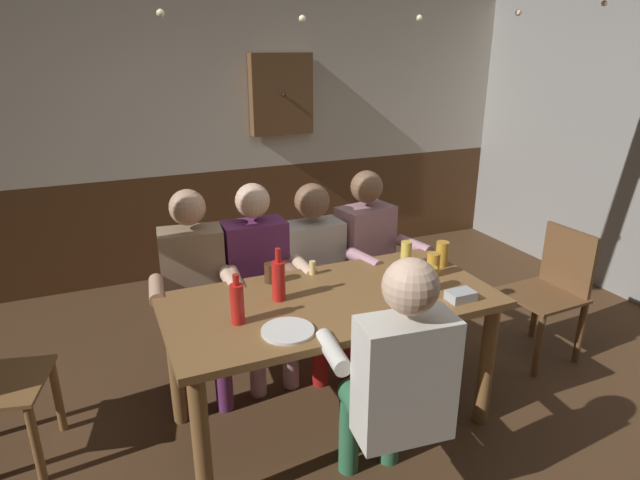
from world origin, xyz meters
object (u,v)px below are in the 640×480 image
(bottle_0, at_px, (279,280))
(pint_glass_2, at_px, (430,279))
(chair_empty_near_right, at_px, (551,289))
(pint_glass_1, at_px, (442,254))
(person_2, at_px, (317,267))
(person_0, at_px, (195,286))
(person_1, at_px, (259,274))
(dining_table, at_px, (331,317))
(wall_dart_cabinet, at_px, (281,94))
(pint_glass_3, at_px, (406,254))
(plate_0, at_px, (288,331))
(pint_glass_4, at_px, (433,264))
(bottle_1, at_px, (237,302))
(pint_glass_0, at_px, (271,273))
(table_candle, at_px, (312,268))
(condiment_caddy, at_px, (461,296))
(person_3, at_px, (371,254))
(person_4, at_px, (397,377))

(bottle_0, bearing_deg, pint_glass_2, -15.08)
(chair_empty_near_right, xyz_separation_m, pint_glass_1, (-0.87, 0.06, 0.37))
(bottle_0, bearing_deg, person_2, 50.67)
(person_0, distance_m, person_1, 0.40)
(dining_table, relative_size, pint_glass_1, 11.54)
(pint_glass_2, relative_size, wall_dart_cabinet, 0.19)
(wall_dart_cabinet, bearing_deg, pint_glass_2, -91.38)
(person_0, distance_m, pint_glass_3, 1.26)
(plate_0, height_order, wall_dart_cabinet, wall_dart_cabinet)
(person_2, xyz_separation_m, pint_glass_4, (0.45, -0.61, 0.18))
(bottle_1, xyz_separation_m, pint_glass_0, (0.29, 0.38, -0.05))
(bottle_1, distance_m, pint_glass_4, 1.17)
(pint_glass_2, bearing_deg, table_candle, 138.24)
(plate_0, height_order, pint_glass_4, pint_glass_4)
(person_2, height_order, pint_glass_4, person_2)
(chair_empty_near_right, height_order, condiment_caddy, chair_empty_near_right)
(condiment_caddy, relative_size, bottle_0, 0.49)
(bottle_1, bearing_deg, dining_table, 6.85)
(person_0, relative_size, wall_dart_cabinet, 1.77)
(table_candle, height_order, bottle_0, bottle_0)
(person_0, xyz_separation_m, pint_glass_3, (1.17, -0.42, 0.17))
(bottle_0, height_order, pint_glass_3, bottle_0)
(person_3, bearing_deg, bottle_0, 22.26)
(person_2, bearing_deg, table_candle, 61.93)
(person_2, height_order, table_candle, person_2)
(person_2, xyz_separation_m, table_candle, (-0.17, -0.32, 0.15))
(table_candle, bearing_deg, person_2, 62.35)
(pint_glass_1, bearing_deg, person_1, 152.03)
(table_candle, height_order, wall_dart_cabinet, wall_dart_cabinet)
(pint_glass_4, bearing_deg, chair_empty_near_right, 2.56)
(table_candle, distance_m, pint_glass_1, 0.78)
(person_0, relative_size, person_3, 1.00)
(bottle_0, relative_size, bottle_1, 1.13)
(dining_table, distance_m, wall_dart_cabinet, 2.59)
(person_0, bearing_deg, chair_empty_near_right, 172.25)
(dining_table, height_order, person_2, person_2)
(person_2, relative_size, plate_0, 4.86)
(pint_glass_0, height_order, pint_glass_2, pint_glass_2)
(person_4, relative_size, pint_glass_2, 9.56)
(person_2, bearing_deg, chair_empty_near_right, 158.45)
(pint_glass_3, bearing_deg, condiment_caddy, -88.37)
(bottle_0, bearing_deg, chair_empty_near_right, -0.35)
(pint_glass_3, bearing_deg, person_3, 88.99)
(dining_table, distance_m, chair_empty_near_right, 1.66)
(person_0, relative_size, chair_empty_near_right, 1.41)
(person_3, distance_m, pint_glass_1, 0.58)
(plate_0, bearing_deg, pint_glass_1, 18.77)
(dining_table, xyz_separation_m, chair_empty_near_right, (1.65, 0.08, -0.18))
(pint_glass_0, bearing_deg, pint_glass_1, -10.15)
(person_3, relative_size, pint_glass_0, 11.44)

